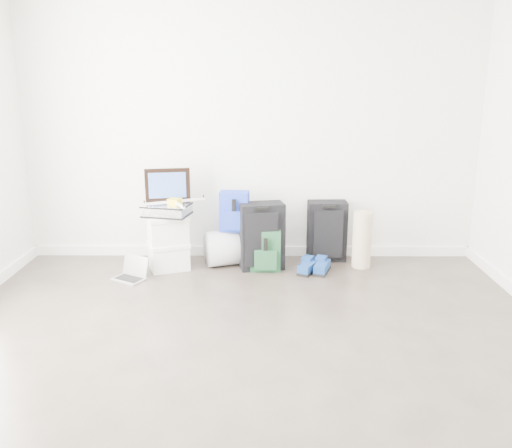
{
  "coord_description": "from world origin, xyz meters",
  "views": [
    {
      "loc": [
        0.09,
        -2.86,
        1.78
      ],
      "look_at": [
        0.05,
        1.9,
        0.5
      ],
      "focal_mm": 38.0,
      "sensor_mm": 36.0,
      "label": 1
    }
  ],
  "objects_px": {
    "duffel_bag": "(235,247)",
    "large_suitcase": "(262,236)",
    "briefcase": "(167,210)",
    "carry_on": "(327,231)",
    "boxes_stack": "(168,242)",
    "laptop": "(132,273)"
  },
  "relations": [
    {
      "from": "briefcase",
      "to": "carry_on",
      "type": "bearing_deg",
      "value": 23.22
    },
    {
      "from": "large_suitcase",
      "to": "briefcase",
      "type": "bearing_deg",
      "value": 171.06
    },
    {
      "from": "boxes_stack",
      "to": "duffel_bag",
      "type": "height_order",
      "value": "boxes_stack"
    },
    {
      "from": "boxes_stack",
      "to": "duffel_bag",
      "type": "xyz_separation_m",
      "value": [
        0.63,
        0.15,
        -0.09
      ]
    },
    {
      "from": "boxes_stack",
      "to": "duffel_bag",
      "type": "relative_size",
      "value": 0.94
    },
    {
      "from": "briefcase",
      "to": "duffel_bag",
      "type": "height_order",
      "value": "briefcase"
    },
    {
      "from": "briefcase",
      "to": "large_suitcase",
      "type": "bearing_deg",
      "value": 14.73
    },
    {
      "from": "laptop",
      "to": "briefcase",
      "type": "bearing_deg",
      "value": 72.56
    },
    {
      "from": "briefcase",
      "to": "large_suitcase",
      "type": "xyz_separation_m",
      "value": [
        0.89,
        0.03,
        -0.27
      ]
    },
    {
      "from": "boxes_stack",
      "to": "carry_on",
      "type": "distance_m",
      "value": 1.58
    },
    {
      "from": "duffel_bag",
      "to": "large_suitcase",
      "type": "relative_size",
      "value": 0.88
    },
    {
      "from": "duffel_bag",
      "to": "carry_on",
      "type": "bearing_deg",
      "value": -10.25
    },
    {
      "from": "large_suitcase",
      "to": "laptop",
      "type": "bearing_deg",
      "value": -176.77
    },
    {
      "from": "boxes_stack",
      "to": "large_suitcase",
      "type": "height_order",
      "value": "large_suitcase"
    },
    {
      "from": "boxes_stack",
      "to": "carry_on",
      "type": "relative_size",
      "value": 0.88
    },
    {
      "from": "carry_on",
      "to": "laptop",
      "type": "distance_m",
      "value": 1.95
    },
    {
      "from": "briefcase",
      "to": "large_suitcase",
      "type": "relative_size",
      "value": 0.63
    },
    {
      "from": "briefcase",
      "to": "duffel_bag",
      "type": "relative_size",
      "value": 0.72
    },
    {
      "from": "briefcase",
      "to": "carry_on",
      "type": "height_order",
      "value": "briefcase"
    },
    {
      "from": "large_suitcase",
      "to": "laptop",
      "type": "distance_m",
      "value": 1.26
    },
    {
      "from": "duffel_bag",
      "to": "large_suitcase",
      "type": "xyz_separation_m",
      "value": [
        0.26,
        -0.12,
        0.15
      ]
    },
    {
      "from": "boxes_stack",
      "to": "carry_on",
      "type": "xyz_separation_m",
      "value": [
        1.55,
        0.29,
        0.03
      ]
    }
  ]
}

